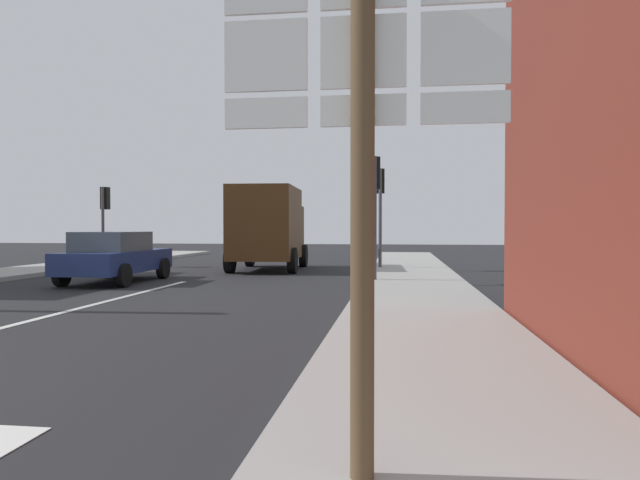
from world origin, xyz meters
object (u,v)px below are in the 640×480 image
(delivery_truck, at_px, (268,226))
(traffic_light_far_right, at_px, (380,195))
(traffic_light_far_left, at_px, (105,208))
(traffic_light_near_right, at_px, (375,190))
(sedan_far, at_px, (115,256))
(route_sign_post, at_px, (363,157))

(delivery_truck, relative_size, traffic_light_far_right, 1.36)
(traffic_light_far_left, height_order, traffic_light_far_right, traffic_light_far_right)
(traffic_light_near_right, xyz_separation_m, traffic_light_far_left, (-11.11, 5.63, -0.26))
(traffic_light_near_right, bearing_deg, traffic_light_far_right, 90.00)
(sedan_far, bearing_deg, route_sign_post, -57.27)
(route_sign_post, height_order, traffic_light_far_right, traffic_light_far_right)
(sedan_far, height_order, traffic_light_far_left, traffic_light_far_left)
(sedan_far, xyz_separation_m, traffic_light_far_left, (-3.63, 6.19, 1.63))
(delivery_truck, relative_size, route_sign_post, 1.60)
(sedan_far, xyz_separation_m, delivery_truck, (3.33, 5.29, 0.89))
(sedan_far, bearing_deg, delivery_truck, 57.83)
(delivery_truck, bearing_deg, route_sign_post, -75.39)
(sedan_far, bearing_deg, traffic_light_far_left, 120.42)
(route_sign_post, bearing_deg, sedan_far, 122.73)
(traffic_light_near_right, bearing_deg, route_sign_post, -88.00)
(traffic_light_far_left, xyz_separation_m, traffic_light_far_right, (11.11, -0.56, 0.39))
(route_sign_post, bearing_deg, traffic_light_far_right, 91.44)
(traffic_light_far_left, distance_m, traffic_light_far_right, 11.13)
(delivery_truck, height_order, traffic_light_far_left, traffic_light_far_left)
(delivery_truck, bearing_deg, traffic_light_far_left, 172.69)
(sedan_far, bearing_deg, traffic_light_near_right, 4.29)
(traffic_light_far_right, bearing_deg, route_sign_post, -88.56)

